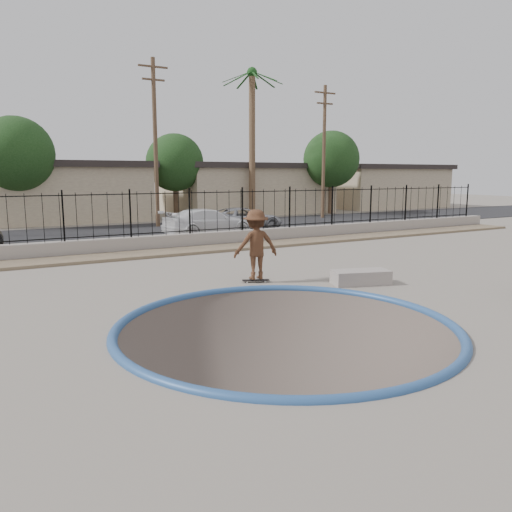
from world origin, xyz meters
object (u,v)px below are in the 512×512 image
object	(u,v)px
car_d	(243,219)
car_c	(208,222)
skateboard	(256,280)
skater	(256,248)
concrete_ledge	(361,277)

from	to	relation	value
car_d	car_c	bearing A→B (deg)	120.14
car_c	skateboard	bearing A→B (deg)	157.77
skater	car_d	size ratio (longest dim) A/B	0.45
skater	car_d	world-z (taller)	skater
skater	car_c	xyz separation A→B (m)	(3.15, 10.40, -0.29)
concrete_ledge	car_c	bearing A→B (deg)	86.63
skater	concrete_ledge	xyz separation A→B (m)	(2.44, -1.70, -0.80)
skater	concrete_ledge	bearing A→B (deg)	156.02
skateboard	car_d	distance (m)	13.18
skater	car_c	size ratio (longest dim) A/B	0.43
skater	car_c	bearing A→B (deg)	-96.04
concrete_ledge	skateboard	bearing A→B (deg)	145.19
skateboard	car_c	world-z (taller)	car_c
skater	car_c	world-z (taller)	skater
concrete_ledge	car_d	distance (m)	13.92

